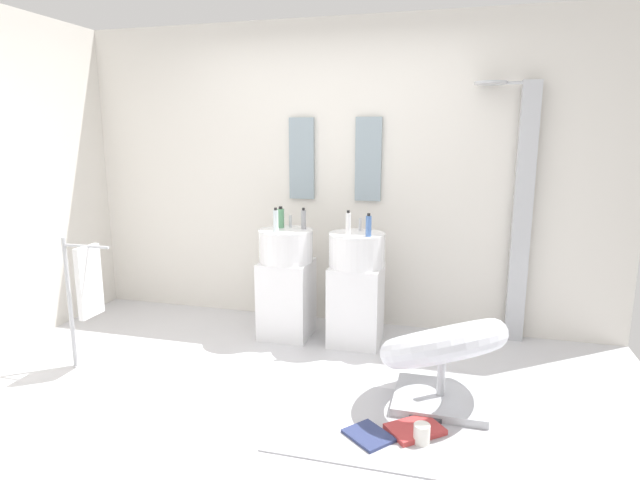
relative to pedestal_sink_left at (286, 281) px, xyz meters
The scene contains 19 objects.
ground_plane 1.26m from the pedestal_sink_left, 75.49° to the right, with size 4.80×3.60×0.04m, color silver.
rear_partition 1.03m from the pedestal_sink_left, 60.74° to the left, with size 4.80×0.10×2.60m, color silver.
pedestal_sink_left is the anchor object (origin of this frame).
pedestal_sink_right 0.58m from the pedestal_sink_left, ahead, with size 0.44×0.44×1.00m.
vanity_mirror_left 1.08m from the pedestal_sink_left, 90.00° to the left, with size 0.22×0.03×0.70m, color #8C9EA8.
vanity_mirror_right 1.23m from the pedestal_sink_left, 37.70° to the left, with size 0.22×0.03×0.70m, color #8C9EA8.
shower_column 1.95m from the pedestal_sink_left, 12.46° to the left, with size 0.49×0.24×2.05m.
lounge_chair 1.53m from the pedestal_sink_left, 32.82° to the right, with size 1.11×1.11×0.65m.
towel_rack 1.50m from the pedestal_sink_left, 139.83° to the right, with size 0.37×0.22×0.95m.
area_rug 1.59m from the pedestal_sink_left, 49.65° to the right, with size 1.22×0.86×0.01m, color #B2B2B7.
magazine_charcoal 1.61m from the pedestal_sink_left, 40.94° to the right, with size 0.29×0.16×0.03m, color #38383D.
magazine_navy 1.67m from the pedestal_sink_left, 55.07° to the right, with size 0.25×0.20×0.02m, color navy.
magazine_red 1.73m from the pedestal_sink_left, 45.93° to the right, with size 0.29×0.21×0.03m, color #B73838.
coffee_mug 1.82m from the pedestal_sink_left, 47.11° to the right, with size 0.09×0.09×0.11m, color white.
soap_bottle_grey 0.53m from the pedestal_sink_left, 28.76° to the left, with size 0.04×0.04×0.17m.
soap_bottle_white 0.77m from the pedestal_sink_left, 15.68° to the right, with size 0.04×0.04×0.20m.
soap_bottle_clear 0.53m from the pedestal_sink_left, 111.30° to the right, with size 0.04×0.04×0.19m.
soap_bottle_blue 0.87m from the pedestal_sink_left, ahead, with size 0.04×0.04×0.18m.
soap_bottle_green 0.52m from the pedestal_sink_left, 131.43° to the left, with size 0.06×0.06×0.18m.
Camera 1 is at (1.04, -2.75, 1.64)m, focal length 29.02 mm.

